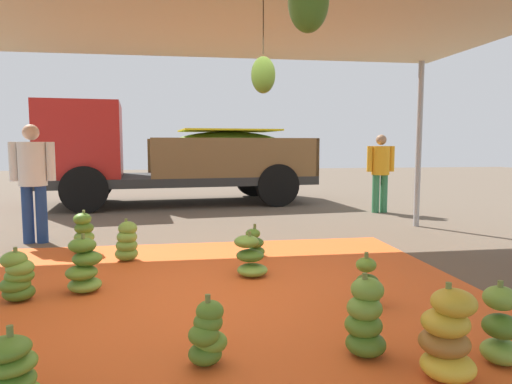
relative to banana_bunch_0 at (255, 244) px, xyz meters
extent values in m
plane|color=brown|center=(-0.60, 1.56, -0.18)|extent=(40.00, 40.00, 0.00)
cube|color=#E05B23|center=(-0.60, -1.44, -0.18)|extent=(5.25, 4.83, 0.01)
cylinder|color=#9EA0A5|center=(3.20, 1.86, 1.26)|extent=(0.10, 0.10, 2.88)
ellipsoid|color=#477523|center=(-0.16, -3.10, 2.10)|extent=(0.24, 0.24, 0.36)
cylinder|color=#4C422D|center=(-0.10, -1.20, 2.43)|extent=(0.01, 0.01, 0.54)
ellipsoid|color=#60932D|center=(-0.10, -1.20, 1.96)|extent=(0.24, 0.24, 0.36)
ellipsoid|color=#518428|center=(0.02, 0.03, -0.11)|extent=(0.31, 0.31, 0.13)
ellipsoid|color=#477523|center=(0.01, -0.01, 0.01)|extent=(0.25, 0.25, 0.13)
ellipsoid|color=#518428|center=(-0.03, -0.03, 0.14)|extent=(0.26, 0.26, 0.13)
cylinder|color=olive|center=(0.00, 0.00, 0.20)|extent=(0.04, 0.04, 0.12)
ellipsoid|color=#75A83D|center=(-1.87, -1.16, -0.10)|extent=(0.44, 0.44, 0.14)
ellipsoid|color=#60932D|center=(-1.89, -1.19, 0.03)|extent=(0.43, 0.43, 0.14)
ellipsoid|color=#518428|center=(-1.84, -1.16, 0.16)|extent=(0.40, 0.40, 0.14)
ellipsoid|color=#518428|center=(-1.88, -1.16, 0.29)|extent=(0.37, 0.37, 0.14)
cylinder|color=olive|center=(-1.87, -1.19, 0.35)|extent=(0.04, 0.04, 0.12)
ellipsoid|color=#75A83D|center=(-0.16, -0.87, -0.10)|extent=(0.47, 0.47, 0.13)
ellipsoid|color=#477523|center=(-0.18, -0.84, 0.05)|extent=(0.36, 0.36, 0.13)
ellipsoid|color=#6B9E38|center=(-0.22, -0.82, 0.21)|extent=(0.38, 0.38, 0.13)
cylinder|color=olive|center=(-0.19, -0.85, 0.27)|extent=(0.04, 0.04, 0.12)
ellipsoid|color=#518428|center=(-1.87, -3.22, -0.02)|extent=(0.37, 0.37, 0.12)
ellipsoid|color=#60932D|center=(-1.85, -3.21, 0.08)|extent=(0.39, 0.39, 0.12)
ellipsoid|color=#518428|center=(-1.86, -3.23, 0.17)|extent=(0.38, 0.38, 0.12)
cylinder|color=olive|center=(-1.84, -3.21, 0.23)|extent=(0.04, 0.04, 0.12)
ellipsoid|color=#75A83D|center=(1.17, -3.15, -0.09)|extent=(0.29, 0.29, 0.16)
ellipsoid|color=#477523|center=(1.15, -3.17, 0.09)|extent=(0.34, 0.34, 0.16)
ellipsoid|color=#75A83D|center=(1.15, -3.14, 0.27)|extent=(0.28, 0.28, 0.16)
cylinder|color=olive|center=(1.14, -3.14, 0.33)|extent=(0.04, 0.04, 0.12)
ellipsoid|color=#60932D|center=(0.72, -1.96, -0.11)|extent=(0.31, 0.31, 0.13)
ellipsoid|color=#477523|center=(0.72, -1.95, 0.05)|extent=(0.22, 0.22, 0.13)
ellipsoid|color=#60932D|center=(0.71, -1.95, 0.20)|extent=(0.25, 0.25, 0.13)
cylinder|color=olive|center=(0.70, -1.96, 0.26)|extent=(0.04, 0.04, 0.12)
ellipsoid|color=#518428|center=(-2.22, 0.56, -0.09)|extent=(0.38, 0.38, 0.16)
ellipsoid|color=#6B9E38|center=(-2.23, 0.61, 0.03)|extent=(0.31, 0.31, 0.16)
ellipsoid|color=#477523|center=(-2.23, 0.61, 0.16)|extent=(0.28, 0.28, 0.16)
ellipsoid|color=#518428|center=(-2.24, 0.59, 0.28)|extent=(0.33, 0.33, 0.16)
cylinder|color=olive|center=(-2.22, 0.59, 0.34)|extent=(0.04, 0.04, 0.12)
ellipsoid|color=gold|center=(0.70, -3.29, -0.09)|extent=(0.40, 0.40, 0.17)
ellipsoid|color=#996628|center=(0.69, -3.25, 0.05)|extent=(0.35, 0.35, 0.17)
ellipsoid|color=gold|center=(0.69, -3.27, 0.18)|extent=(0.37, 0.37, 0.17)
ellipsoid|color=gold|center=(0.72, -3.29, 0.31)|extent=(0.33, 0.33, 0.17)
cylinder|color=olive|center=(0.70, -3.26, 0.37)|extent=(0.04, 0.04, 0.12)
ellipsoid|color=#477523|center=(-2.43, -1.34, -0.09)|extent=(0.32, 0.32, 0.16)
ellipsoid|color=#518428|center=(-2.45, -1.35, -0.02)|extent=(0.38, 0.38, 0.16)
ellipsoid|color=#60932D|center=(-2.41, -1.33, 0.06)|extent=(0.34, 0.34, 0.16)
ellipsoid|color=#75A83D|center=(-2.40, -1.35, 0.14)|extent=(0.28, 0.28, 0.16)
ellipsoid|color=#6B9E38|center=(-2.45, -1.35, 0.22)|extent=(0.32, 0.32, 0.16)
cylinder|color=olive|center=(-2.43, -1.36, 0.28)|extent=(0.04, 0.04, 0.12)
ellipsoid|color=#477523|center=(-0.77, -2.87, -0.10)|extent=(0.32, 0.32, 0.15)
ellipsoid|color=#60932D|center=(-0.73, -2.85, -0.03)|extent=(0.22, 0.22, 0.15)
ellipsoid|color=#518428|center=(-0.78, -2.90, 0.04)|extent=(0.29, 0.29, 0.15)
ellipsoid|color=#518428|center=(-0.75, -2.86, 0.11)|extent=(0.23, 0.23, 0.15)
ellipsoid|color=#518428|center=(-0.74, -2.86, 0.18)|extent=(0.21, 0.21, 0.15)
cylinder|color=olive|center=(-0.75, -2.88, 0.24)|extent=(0.04, 0.04, 0.12)
ellipsoid|color=#477523|center=(0.32, -2.91, -0.09)|extent=(0.34, 0.34, 0.17)
ellipsoid|color=#518428|center=(0.31, -2.88, 0.04)|extent=(0.33, 0.33, 0.17)
ellipsoid|color=#6B9E38|center=(0.31, -2.89, 0.16)|extent=(0.25, 0.25, 0.17)
ellipsoid|color=#6B9E38|center=(0.34, -2.88, 0.28)|extent=(0.32, 0.32, 0.17)
cylinder|color=olive|center=(0.31, -2.89, 0.34)|extent=(0.04, 0.04, 0.12)
ellipsoid|color=#6B9E38|center=(-1.62, 0.05, -0.08)|extent=(0.40, 0.40, 0.18)
ellipsoid|color=#6B9E38|center=(-1.61, 0.04, 0.02)|extent=(0.29, 0.29, 0.18)
ellipsoid|color=#75A83D|center=(-1.60, 0.03, 0.13)|extent=(0.33, 0.33, 0.18)
ellipsoid|color=#75A83D|center=(-1.59, 0.03, 0.24)|extent=(0.33, 0.33, 0.18)
cylinder|color=olive|center=(-1.61, 0.05, 0.30)|extent=(0.04, 0.04, 0.12)
cube|color=#2D2D2D|center=(-0.97, 5.78, 0.42)|extent=(6.50, 3.11, 0.20)
cube|color=red|center=(-3.22, 5.56, 1.37)|extent=(1.98, 2.46, 1.70)
cube|color=#232D38|center=(-4.11, 5.47, 1.71)|extent=(0.22, 1.99, 0.75)
cube|color=brown|center=(0.34, 4.70, 0.97)|extent=(3.89, 0.46, 0.90)
cube|color=brown|center=(0.10, 7.10, 0.97)|extent=(3.89, 0.46, 0.90)
cube|color=brown|center=(2.12, 6.09, 0.97)|extent=(0.33, 2.50, 0.90)
ellipsoid|color=#60932D|center=(0.22, 5.90, 1.06)|extent=(3.62, 2.43, 1.08)
cube|color=yellow|center=(0.22, 5.90, 1.62)|extent=(2.51, 2.12, 0.04)
cylinder|color=black|center=(-2.98, 4.43, 0.32)|extent=(1.02, 0.38, 1.00)
cylinder|color=black|center=(-3.21, 6.72, 0.32)|extent=(1.02, 0.38, 1.00)
cylinder|color=black|center=(1.27, 4.85, 0.32)|extent=(1.02, 0.38, 1.00)
cylinder|color=black|center=(1.04, 7.14, 0.32)|extent=(1.02, 0.38, 1.00)
cylinder|color=navy|center=(-3.17, 1.39, 0.24)|extent=(0.16, 0.16, 0.85)
cylinder|color=navy|center=(-2.98, 1.39, 0.24)|extent=(0.16, 0.16, 0.85)
cylinder|color=silver|center=(-3.08, 1.39, 0.99)|extent=(0.39, 0.39, 0.64)
cylinder|color=silver|center=(-3.33, 1.39, 1.02)|extent=(0.12, 0.12, 0.57)
cylinder|color=silver|center=(-2.82, 1.39, 1.02)|extent=(0.12, 0.12, 0.57)
sphere|color=tan|center=(-3.08, 1.39, 1.45)|extent=(0.23, 0.23, 0.23)
cylinder|color=#337A4C|center=(3.15, 3.54, 0.22)|extent=(0.15, 0.15, 0.81)
cylinder|color=#337A4C|center=(3.33, 3.54, 0.22)|extent=(0.15, 0.15, 0.81)
cylinder|color=orange|center=(3.24, 3.54, 0.93)|extent=(0.37, 0.37, 0.61)
cylinder|color=orange|center=(2.99, 3.54, 0.97)|extent=(0.12, 0.12, 0.54)
cylinder|color=orange|center=(3.48, 3.54, 0.97)|extent=(0.12, 0.12, 0.54)
sphere|color=#936B4C|center=(3.24, 3.54, 1.37)|extent=(0.22, 0.22, 0.22)
camera|label=1|loc=(-0.89, -5.83, 1.27)|focal=32.73mm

